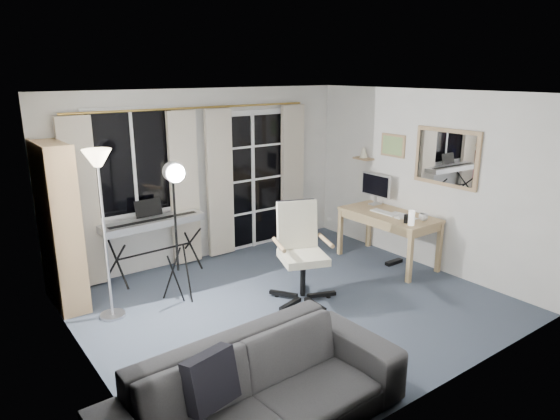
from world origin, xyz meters
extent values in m
cube|color=#394453|center=(0.00, 0.00, -0.01)|extent=(4.50, 4.00, 0.02)
cube|color=white|center=(-1.05, 1.98, 1.50)|extent=(1.20, 0.06, 1.40)
cube|color=black|center=(-1.05, 1.95, 1.50)|extent=(1.10, 0.02, 1.30)
cube|color=white|center=(-1.05, 1.94, 1.50)|extent=(0.04, 0.03, 1.30)
cube|color=white|center=(0.75, 1.98, 1.02)|extent=(1.32, 0.06, 2.11)
cube|color=black|center=(0.45, 1.95, 1.02)|extent=(0.55, 0.02, 1.95)
cube|color=black|center=(1.05, 1.95, 1.02)|extent=(0.55, 0.02, 1.95)
cube|color=white|center=(0.75, 1.94, 1.02)|extent=(0.05, 0.04, 2.05)
cube|color=white|center=(0.75, 1.94, 0.55)|extent=(1.15, 0.03, 0.03)
cube|color=white|center=(0.75, 1.94, 1.05)|extent=(1.15, 0.03, 0.03)
cube|color=white|center=(0.75, 1.94, 1.55)|extent=(1.15, 0.03, 0.03)
cylinder|color=gold|center=(-0.15, 1.90, 2.15)|extent=(3.50, 0.03, 0.03)
cube|color=beige|center=(-1.75, 1.88, 1.08)|extent=(0.40, 0.07, 2.10)
cube|color=beige|center=(-0.40, 1.88, 1.08)|extent=(0.40, 0.07, 2.10)
cube|color=beige|center=(0.15, 1.88, 1.08)|extent=(0.40, 0.07, 2.10)
cube|color=beige|center=(1.45, 1.88, 1.08)|extent=(0.40, 0.07, 2.10)
cube|color=tan|center=(-2.09, 1.17, 0.95)|extent=(0.30, 0.03, 1.89)
cube|color=tan|center=(-2.09, 2.03, 0.95)|extent=(0.30, 0.03, 1.89)
cube|color=tan|center=(-2.23, 1.60, 0.95)|extent=(0.03, 0.85, 1.89)
cube|color=tan|center=(-2.09, 1.60, 0.03)|extent=(0.31, 0.85, 0.02)
cube|color=tan|center=(-2.09, 1.60, 0.38)|extent=(0.31, 0.85, 0.02)
cube|color=tan|center=(-2.09, 1.60, 0.74)|extent=(0.31, 0.85, 0.02)
cube|color=tan|center=(-2.09, 1.60, 1.10)|extent=(0.31, 0.85, 0.02)
cube|color=tan|center=(-2.09, 1.60, 1.46)|extent=(0.31, 0.85, 0.02)
cube|color=tan|center=(-2.09, 1.60, 1.87)|extent=(0.31, 0.85, 0.02)
cube|color=#B9BBB0|center=(-2.07, 1.25, 0.51)|extent=(0.21, 0.06, 0.24)
cube|color=brown|center=(-2.07, 1.34, 0.49)|extent=(0.21, 0.04, 0.19)
cube|color=#2D2D2D|center=(-2.07, 1.42, 0.50)|extent=(0.21, 0.04, 0.22)
cube|color=brown|center=(-2.07, 1.49, 0.53)|extent=(0.21, 0.04, 0.28)
cube|color=#B9BBB0|center=(-2.07, 1.57, 0.50)|extent=(0.21, 0.05, 0.22)
cube|color=#BE3668|center=(-2.07, 1.65, 0.50)|extent=(0.21, 0.04, 0.23)
cube|color=navy|center=(-2.07, 1.73, 0.51)|extent=(0.21, 0.05, 0.23)
cube|color=brown|center=(-2.07, 1.81, 0.50)|extent=(0.21, 0.03, 0.22)
cube|color=#BE3668|center=(-2.07, 1.88, 0.50)|extent=(0.21, 0.05, 0.23)
cube|color=#2D2D2D|center=(-2.07, 1.97, 0.52)|extent=(0.21, 0.03, 0.25)
cube|color=navy|center=(-2.07, 1.25, 0.88)|extent=(0.21, 0.03, 0.26)
cube|color=#2D2D2D|center=(-2.07, 1.32, 0.88)|extent=(0.21, 0.06, 0.25)
cube|color=#2D2D2D|center=(-2.07, 1.41, 0.86)|extent=(0.21, 0.04, 0.22)
cube|color=navy|center=(-2.07, 1.49, 0.85)|extent=(0.21, 0.03, 0.20)
cube|color=navy|center=(-2.07, 1.55, 0.86)|extent=(0.21, 0.04, 0.22)
cube|color=#2D2D2D|center=(-2.07, 1.62, 0.88)|extent=(0.21, 0.03, 0.26)
cube|color=#2D2D2D|center=(-2.07, 1.69, 0.85)|extent=(0.21, 0.04, 0.21)
cube|color=#EB8D58|center=(-2.07, 1.77, 0.86)|extent=(0.21, 0.04, 0.22)
cube|color=brown|center=(-2.07, 1.85, 0.87)|extent=(0.21, 0.03, 0.23)
cube|color=#2D2D2D|center=(-2.07, 1.92, 0.86)|extent=(0.21, 0.03, 0.22)
cube|color=#BE3668|center=(-2.07, 1.25, 1.24)|extent=(0.21, 0.04, 0.27)
cube|color=#2D2D2D|center=(-2.07, 1.32, 1.21)|extent=(0.21, 0.03, 0.20)
cube|color=#B9BBB0|center=(-2.07, 1.39, 1.25)|extent=(0.21, 0.03, 0.28)
cube|color=#B9BBB0|center=(-2.07, 1.46, 1.24)|extent=(0.21, 0.03, 0.26)
cube|color=brown|center=(-2.07, 1.53, 1.22)|extent=(0.21, 0.03, 0.21)
cube|color=navy|center=(-2.07, 1.59, 1.22)|extent=(0.21, 0.04, 0.22)
cylinder|color=#B2B2B7|center=(-1.78, 0.94, 0.01)|extent=(0.34, 0.34, 0.03)
cylinder|color=#B2B2B7|center=(-1.78, 0.94, 0.89)|extent=(0.04, 0.04, 1.72)
cone|color=#FFE5B2|center=(-1.78, 0.94, 1.77)|extent=(0.37, 0.37, 0.18)
cylinder|color=black|center=(-1.46, 1.68, 0.36)|extent=(0.06, 0.64, 0.58)
cylinder|color=black|center=(-1.46, 1.68, 0.36)|extent=(0.06, 0.64, 0.58)
cylinder|color=black|center=(-0.44, 1.72, 0.36)|extent=(0.06, 0.64, 0.58)
cylinder|color=black|center=(-0.44, 1.72, 0.36)|extent=(0.06, 0.64, 0.58)
cylinder|color=black|center=(-0.95, 1.70, 0.36)|extent=(1.02, 0.07, 0.02)
cube|color=silver|center=(-0.95, 1.70, 0.75)|extent=(1.34, 0.40, 0.09)
cube|color=white|center=(-0.95, 1.62, 0.78)|extent=(1.23, 0.20, 0.02)
cube|color=black|center=(-0.95, 1.66, 0.79)|extent=(1.19, 0.14, 0.01)
cube|color=black|center=(-0.95, 1.80, 0.92)|extent=(0.36, 0.09, 0.22)
cylinder|color=black|center=(-0.90, 0.85, 0.31)|extent=(0.05, 0.26, 0.68)
cylinder|color=black|center=(-1.05, 0.97, 0.31)|extent=(0.22, 0.17, 0.68)
cylinder|color=black|center=(-1.08, 0.77, 0.31)|extent=(0.25, 0.12, 0.68)
cylinder|color=black|center=(-1.01, 0.86, 0.97)|extent=(0.03, 0.03, 1.18)
cylinder|color=silver|center=(-1.02, 0.81, 1.56)|extent=(0.24, 0.15, 0.23)
cylinder|color=white|center=(-1.03, 0.74, 1.56)|extent=(0.20, 0.05, 0.19)
cube|color=black|center=(0.38, -0.09, 0.05)|extent=(0.35, 0.17, 0.04)
cylinder|color=black|center=(0.46, -0.12, 0.03)|extent=(0.07, 0.07, 0.05)
cube|color=black|center=(0.30, 0.18, 0.05)|extent=(0.26, 0.31, 0.04)
cylinder|color=black|center=(0.36, 0.25, 0.03)|extent=(0.07, 0.07, 0.05)
cube|color=black|center=(0.02, 0.19, 0.05)|extent=(0.24, 0.32, 0.04)
cylinder|color=black|center=(-0.03, 0.27, 0.03)|extent=(0.07, 0.07, 0.05)
cube|color=black|center=(-0.08, -0.07, 0.05)|extent=(0.35, 0.15, 0.04)
cylinder|color=black|center=(-0.16, -0.09, 0.03)|extent=(0.07, 0.07, 0.05)
cube|color=black|center=(0.14, -0.25, 0.05)|extent=(0.07, 0.35, 0.04)
cylinder|color=black|center=(0.14, -0.33, 0.03)|extent=(0.07, 0.07, 0.05)
cylinder|color=black|center=(0.15, -0.01, 0.31)|extent=(0.08, 0.08, 0.44)
cube|color=#ECE5C6|center=(0.15, -0.01, 0.55)|extent=(0.65, 0.65, 0.09)
cube|color=#ECE5C6|center=(0.24, 0.22, 0.87)|extent=(0.50, 0.30, 0.57)
cube|color=black|center=(0.25, 0.26, 0.90)|extent=(0.47, 0.26, 0.53)
cylinder|color=tan|center=(-0.10, 0.11, 0.72)|extent=(0.20, 0.43, 0.05)
cylinder|color=tan|center=(0.43, -0.09, 0.72)|extent=(0.20, 0.43, 0.05)
cube|color=tan|center=(1.88, 0.25, 0.71)|extent=(0.68, 1.36, 0.04)
cube|color=tan|center=(1.88, 0.25, 0.64)|extent=(0.65, 1.32, 0.10)
cube|color=tan|center=(1.58, -0.40, 0.34)|extent=(0.06, 0.06, 0.69)
cube|color=tan|center=(2.18, -0.39, 0.34)|extent=(0.06, 0.06, 0.69)
cube|color=tan|center=(1.58, 0.88, 0.34)|extent=(0.06, 0.06, 0.69)
cube|color=tan|center=(2.18, 0.89, 0.34)|extent=(0.06, 0.06, 0.69)
cube|color=silver|center=(2.08, 0.70, 0.73)|extent=(0.17, 0.12, 0.01)
cube|color=silver|center=(2.08, 0.70, 0.86)|extent=(0.04, 0.03, 0.21)
cube|color=silver|center=(2.08, 0.70, 1.02)|extent=(0.04, 0.52, 0.33)
cube|color=black|center=(2.06, 0.69, 1.02)|extent=(0.01, 0.48, 0.29)
cube|color=white|center=(1.83, 0.29, 0.73)|extent=(0.14, 0.41, 0.02)
cube|color=white|center=(1.78, 0.00, 0.74)|extent=(0.06, 0.10, 0.02)
cube|color=white|center=(1.93, 0.10, 0.73)|extent=(0.25, 0.32, 0.01)
cube|color=white|center=(1.90, -0.10, 0.73)|extent=(0.21, 0.16, 0.00)
cube|color=black|center=(1.71, -0.19, 0.78)|extent=(0.05, 0.04, 0.12)
cylinder|color=white|center=(1.69, -0.29, 0.82)|extent=(0.08, 0.08, 0.19)
cube|color=black|center=(1.93, 0.15, 0.02)|extent=(0.29, 0.08, 0.05)
imported|color=silver|center=(1.98, -0.25, 0.79)|extent=(0.12, 0.09, 0.12)
cube|color=tan|center=(2.23, -0.35, 1.55)|extent=(0.04, 0.94, 0.74)
cube|color=white|center=(2.21, -0.35, 1.55)|extent=(0.01, 0.84, 0.64)
cube|color=tan|center=(2.23, 0.55, 1.60)|extent=(0.03, 0.42, 0.32)
cube|color=#4E9C82|center=(2.21, 0.55, 1.60)|extent=(0.00, 0.36, 0.26)
cube|color=tan|center=(2.16, 1.05, 1.35)|extent=(0.16, 0.30, 0.02)
cone|color=#ECE5C6|center=(2.16, 1.05, 1.44)|extent=(0.12, 0.12, 0.15)
imported|color=#2E2D30|center=(-1.51, -1.55, 0.45)|extent=(2.33, 0.75, 0.90)
cube|color=black|center=(-1.84, -1.45, 0.53)|extent=(0.42, 0.29, 0.41)
camera|label=1|loc=(-3.26, -4.19, 2.62)|focal=32.00mm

